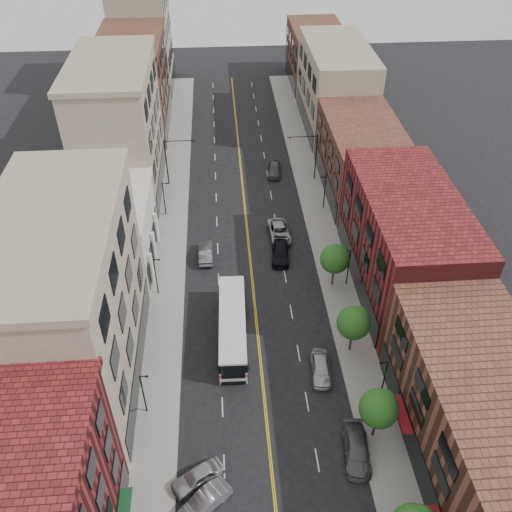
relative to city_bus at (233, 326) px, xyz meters
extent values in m
plane|color=black|center=(2.66, -16.59, -1.87)|extent=(220.00, 220.00, 0.00)
cube|color=gray|center=(-7.34, 18.41, -1.80)|extent=(4.00, 110.00, 0.15)
cube|color=gray|center=(12.66, 18.41, -1.80)|extent=(4.00, 110.00, 0.15)
cube|color=gray|center=(-14.34, -3.59, 7.13)|extent=(10.00, 22.00, 18.00)
cube|color=silver|center=(-14.34, 14.41, 2.13)|extent=(10.00, 14.00, 8.00)
cube|color=gray|center=(-14.34, 31.41, 7.13)|extent=(10.00, 20.00, 18.00)
cube|color=brown|center=(-14.34, 51.41, 5.63)|extent=(10.00, 20.00, 15.00)
cube|color=gray|center=(-14.34, 69.41, 8.13)|extent=(10.00, 16.00, 20.00)
cube|color=brown|center=(19.66, -16.59, 3.13)|extent=(10.00, 26.00, 10.00)
cube|color=#581719|center=(19.66, 7.41, 4.13)|extent=(10.00, 22.00, 12.00)
cube|color=brown|center=(19.66, 28.41, 3.13)|extent=(10.00, 20.00, 10.00)
cube|color=gray|center=(19.66, 49.41, 5.13)|extent=(10.00, 22.00, 14.00)
cube|color=brown|center=(19.66, 69.41, 3.63)|extent=(10.00, 18.00, 11.00)
cylinder|color=black|center=(11.96, -12.59, -0.47)|extent=(0.22, 0.22, 2.50)
sphere|color=#255919|center=(11.96, -12.59, 2.17)|extent=(3.40, 3.40, 3.40)
sphere|color=#255919|center=(12.46, -12.19, 2.68)|extent=(2.04, 2.04, 2.04)
cylinder|color=black|center=(11.96, -2.59, -0.47)|extent=(0.22, 0.22, 2.50)
sphere|color=#255919|center=(11.96, -2.59, 2.17)|extent=(3.40, 3.40, 3.40)
sphere|color=#255919|center=(12.46, -2.19, 2.68)|extent=(2.04, 2.04, 2.04)
cylinder|color=black|center=(11.96, 7.41, -0.47)|extent=(0.22, 0.22, 2.50)
sphere|color=#255919|center=(11.96, 7.41, 2.17)|extent=(3.40, 3.40, 3.40)
sphere|color=#255919|center=(12.46, 7.81, 2.68)|extent=(2.04, 2.04, 2.04)
cylinder|color=black|center=(-8.34, -8.59, 0.78)|extent=(0.14, 0.14, 5.00)
cylinder|color=black|center=(-7.99, -8.59, 3.28)|extent=(0.70, 0.10, 0.10)
cube|color=black|center=(-7.74, -8.59, 3.23)|extent=(0.28, 0.14, 0.14)
cube|color=#19592D|center=(-8.34, -8.59, 1.68)|extent=(0.04, 0.55, 0.35)
cylinder|color=black|center=(-8.34, 7.41, 0.78)|extent=(0.14, 0.14, 5.00)
cylinder|color=black|center=(-7.99, 7.41, 3.28)|extent=(0.70, 0.10, 0.10)
cube|color=black|center=(-7.74, 7.41, 3.23)|extent=(0.28, 0.14, 0.14)
cube|color=#19592D|center=(-8.34, 7.41, 1.68)|extent=(0.04, 0.55, 0.35)
cylinder|color=black|center=(-8.34, 23.41, 0.78)|extent=(0.14, 0.14, 5.00)
cylinder|color=black|center=(-7.99, 23.41, 3.28)|extent=(0.70, 0.10, 0.10)
cube|color=black|center=(-7.74, 23.41, 3.23)|extent=(0.28, 0.14, 0.14)
cube|color=#19592D|center=(-8.34, 23.41, 1.68)|extent=(0.04, 0.55, 0.35)
cylinder|color=black|center=(13.66, -8.59, 0.78)|extent=(0.14, 0.14, 5.00)
cylinder|color=black|center=(13.31, -8.59, 3.28)|extent=(0.70, 0.10, 0.10)
cube|color=black|center=(13.06, -8.59, 3.23)|extent=(0.28, 0.14, 0.14)
cube|color=#19592D|center=(13.66, -8.59, 1.68)|extent=(0.04, 0.55, 0.35)
cylinder|color=black|center=(13.66, 7.41, 0.78)|extent=(0.14, 0.14, 5.00)
cylinder|color=black|center=(13.31, 7.41, 3.28)|extent=(0.70, 0.10, 0.10)
cube|color=black|center=(13.06, 7.41, 3.23)|extent=(0.28, 0.14, 0.14)
cube|color=#19592D|center=(13.66, 7.41, 1.68)|extent=(0.04, 0.55, 0.35)
cylinder|color=black|center=(13.66, 23.41, 0.78)|extent=(0.14, 0.14, 5.00)
cylinder|color=black|center=(13.31, 23.41, 3.28)|extent=(0.70, 0.10, 0.10)
cube|color=black|center=(13.06, 23.41, 3.23)|extent=(0.28, 0.14, 0.14)
cube|color=#19592D|center=(13.66, 23.41, 1.68)|extent=(0.04, 0.55, 0.35)
cylinder|color=black|center=(-8.34, 31.41, 1.88)|extent=(0.18, 0.18, 7.20)
cylinder|color=black|center=(-6.14, 31.41, 5.28)|extent=(4.40, 0.12, 0.12)
imported|color=black|center=(-4.34, 31.41, 4.88)|extent=(0.15, 0.18, 0.90)
cylinder|color=black|center=(13.66, 31.41, 1.88)|extent=(0.18, 0.18, 7.20)
cylinder|color=black|center=(11.46, 31.41, 5.28)|extent=(4.40, 0.12, 0.12)
imported|color=black|center=(9.66, 31.41, 4.88)|extent=(0.15, 0.18, 0.90)
cube|color=silver|center=(0.00, 0.01, -0.16)|extent=(3.04, 12.52, 3.01)
cube|color=black|center=(0.00, 0.01, 0.57)|extent=(3.08, 12.57, 1.09)
cube|color=red|center=(0.00, 0.01, -0.47)|extent=(3.08, 12.57, 0.23)
cube|color=black|center=(-0.17, -6.24, 0.10)|extent=(2.28, 0.12, 1.66)
cylinder|color=black|center=(-1.48, -4.10, -1.37)|extent=(0.32, 1.00, 1.00)
cylinder|color=black|center=(1.25, -4.18, -1.37)|extent=(0.32, 1.00, 1.00)
cylinder|color=black|center=(-1.25, 4.20, -1.37)|extent=(0.32, 1.00, 1.00)
cylinder|color=black|center=(1.48, 4.12, -1.37)|extent=(0.32, 1.00, 1.00)
imported|color=#ACAFB4|center=(-3.55, -15.78, -1.10)|extent=(4.80, 3.79, 1.53)
imported|color=silver|center=(-2.94, -17.88, -1.12)|extent=(4.56, 4.02, 1.49)
imported|color=#545358|center=(10.06, -14.34, -1.10)|extent=(2.67, 5.53, 1.55)
imported|color=#AAACB1|center=(8.46, -5.37, -1.07)|extent=(2.29, 4.86, 1.61)
imported|color=#454549|center=(-2.84, 13.69, -1.07)|extent=(1.73, 4.87, 1.60)
imported|color=black|center=(6.46, 12.96, -1.11)|extent=(2.68, 5.42, 1.52)
imported|color=#A6AAAE|center=(6.77, 17.41, -1.08)|extent=(3.01, 5.88, 1.59)
imported|color=#45464A|center=(7.71, 33.37, -1.05)|extent=(2.54, 5.03, 1.64)
camera|label=1|loc=(-0.42, -39.09, 41.15)|focal=38.00mm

